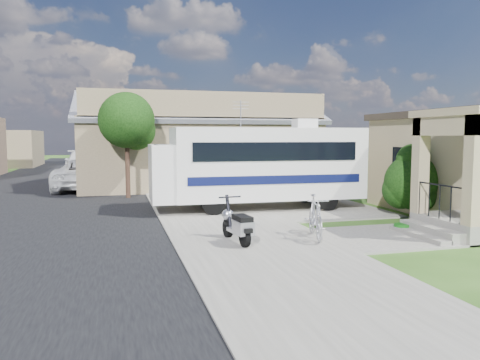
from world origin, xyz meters
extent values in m
plane|color=#264913|center=(0.00, 0.00, 0.00)|extent=(120.00, 120.00, 0.00)
cube|color=black|center=(-7.50, 10.00, 0.01)|extent=(9.00, 80.00, 0.02)
cube|color=slate|center=(-1.00, 10.00, 0.03)|extent=(4.00, 80.00, 0.06)
cube|color=slate|center=(1.50, 4.50, 0.03)|extent=(7.00, 6.00, 0.05)
cube|color=slate|center=(3.00, -1.00, 0.03)|extent=(4.00, 3.00, 0.05)
cube|color=black|center=(5.48, 2.70, 1.70)|extent=(0.04, 1.10, 1.20)
cube|color=slate|center=(4.70, -1.30, 0.25)|extent=(1.60, 2.40, 0.50)
cube|color=slate|center=(3.70, -1.30, 0.16)|extent=(0.40, 2.16, 0.32)
cube|color=slate|center=(3.35, -1.30, 0.08)|extent=(0.35, 2.16, 0.16)
cube|color=#897856|center=(4.08, -0.28, 1.85)|extent=(0.35, 0.35, 2.70)
cube|color=#897856|center=(4.08, -2.33, 1.85)|extent=(0.35, 0.35, 2.70)
cube|color=#897856|center=(4.08, -1.30, 2.95)|extent=(0.35, 2.40, 0.50)
cube|color=#897856|center=(4.90, -1.30, 3.30)|extent=(2.10, 2.70, 0.20)
cylinder|color=black|center=(3.95, -1.30, 1.40)|extent=(0.04, 1.70, 0.04)
cube|color=#736248|center=(0.00, 14.00, 1.80)|extent=(12.00, 8.00, 3.60)
cube|color=slate|center=(0.00, 12.00, 4.15)|extent=(12.50, 4.40, 1.78)
cube|color=slate|center=(0.00, 16.00, 4.15)|extent=(12.50, 4.40, 1.78)
cube|color=slate|center=(0.00, 14.00, 4.85)|extent=(12.50, 0.50, 0.22)
cube|color=#736248|center=(0.00, 10.10, 4.15)|extent=(11.76, 0.20, 1.30)
cylinder|color=#311E16|center=(-3.80, 9.00, 1.57)|extent=(0.20, 0.20, 3.15)
sphere|color=black|center=(-3.80, 9.00, 3.38)|extent=(2.40, 2.40, 2.40)
sphere|color=black|center=(-3.40, 9.20, 2.93)|extent=(1.68, 1.68, 1.68)
cylinder|color=#311E16|center=(-3.80, 19.00, 1.65)|extent=(0.20, 0.20, 3.29)
sphere|color=black|center=(-3.80, 19.00, 3.53)|extent=(2.40, 2.40, 2.40)
sphere|color=black|center=(-3.40, 19.20, 3.06)|extent=(1.68, 1.68, 1.68)
cylinder|color=#311E16|center=(-3.80, 28.00, 1.50)|extent=(0.20, 0.20, 3.01)
sphere|color=black|center=(-3.80, 28.00, 3.22)|extent=(2.40, 2.40, 2.40)
sphere|color=black|center=(-3.40, 28.20, 2.79)|extent=(1.68, 1.68, 1.68)
cube|color=silver|center=(1.05, 4.50, 1.71)|extent=(6.89, 2.57, 2.54)
cube|color=silver|center=(-2.77, 4.57, 1.42)|extent=(0.82, 2.34, 1.96)
cube|color=black|center=(-2.94, 4.57, 1.96)|extent=(0.10, 2.08, 0.88)
cube|color=black|center=(1.02, 3.26, 2.17)|extent=(5.82, 0.13, 0.64)
cube|color=black|center=(1.07, 5.74, 2.17)|extent=(5.82, 0.13, 0.64)
cube|color=#0B1038|center=(1.02, 3.27, 1.20)|extent=(6.16, 0.13, 0.29)
cube|color=#0B1038|center=(1.07, 5.74, 1.20)|extent=(6.16, 0.13, 0.29)
cube|color=silver|center=(2.51, 4.47, 3.16)|extent=(0.79, 0.70, 0.34)
cylinder|color=#B5B4BC|center=(0.07, 4.52, 3.47)|extent=(0.04, 0.04, 0.98)
cylinder|color=black|center=(-1.16, 3.47, 0.44)|extent=(0.79, 0.29, 0.78)
cylinder|color=black|center=(-1.12, 5.62, 0.44)|extent=(0.79, 0.29, 0.78)
cylinder|color=black|center=(2.94, 3.39, 0.44)|extent=(0.79, 0.29, 0.78)
cylinder|color=black|center=(2.98, 5.54, 0.44)|extent=(0.79, 0.29, 0.78)
cylinder|color=#311E16|center=(5.14, 1.58, 0.36)|extent=(0.14, 0.14, 0.72)
sphere|color=black|center=(5.14, 1.58, 1.18)|extent=(1.81, 1.81, 1.81)
sphere|color=black|center=(5.50, 1.85, 1.54)|extent=(1.45, 1.45, 1.45)
sphere|color=black|center=(4.87, 1.76, 0.91)|extent=(1.27, 1.27, 1.27)
sphere|color=black|center=(5.32, 1.31, 0.82)|extent=(1.09, 1.09, 1.09)
sphere|color=black|center=(5.14, 1.58, 1.90)|extent=(1.09, 1.09, 1.09)
cylinder|color=black|center=(-1.39, -1.26, 0.30)|extent=(0.18, 0.48, 0.47)
cylinder|color=black|center=(-1.52, -0.08, 0.30)|extent=(0.18, 0.48, 0.47)
cube|color=#B5B4BC|center=(-1.45, -0.72, 0.36)|extent=(0.39, 0.62, 0.09)
cube|color=#B5B4BC|center=(-1.40, -1.15, 0.51)|extent=(0.43, 0.63, 0.32)
cube|color=black|center=(-1.41, -1.10, 0.73)|extent=(0.39, 0.68, 0.13)
cube|color=black|center=(-1.37, -1.42, 0.49)|extent=(0.22, 0.24, 0.11)
cylinder|color=black|center=(-1.52, -0.16, 0.73)|extent=(0.13, 0.37, 0.89)
sphere|color=#B5B4BC|center=(-1.52, -0.08, 0.65)|extent=(0.30, 0.30, 0.30)
sphere|color=black|center=(-1.53, 0.00, 0.65)|extent=(0.13, 0.13, 0.13)
cylinder|color=black|center=(-1.51, -0.24, 1.13)|extent=(0.59, 0.11, 0.04)
cube|color=black|center=(-1.52, -0.08, 0.42)|extent=(0.18, 0.32, 0.06)
imported|color=#B5B4BC|center=(0.63, -0.78, 0.55)|extent=(0.96, 1.91, 1.11)
imported|color=silver|center=(-5.71, 12.86, 0.78)|extent=(3.14, 5.82, 1.55)
imported|color=silver|center=(-6.22, 20.47, 0.89)|extent=(3.05, 6.35, 1.78)
cylinder|color=#125B12|center=(3.41, -0.46, 0.10)|extent=(0.45, 0.45, 0.20)
camera|label=1|loc=(-4.32, -11.76, 2.68)|focal=35.00mm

